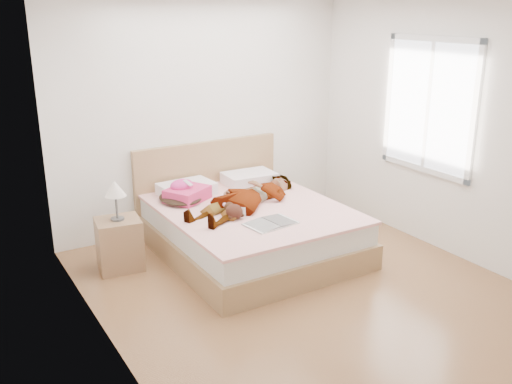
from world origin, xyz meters
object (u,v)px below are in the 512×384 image
Objects in this scene: phone at (188,183)px; towel at (186,192)px; magazine at (271,223)px; bed at (247,225)px; plush_toy at (233,211)px; nightstand at (119,240)px; woman at (248,194)px; coffee_mug at (243,211)px.

phone reaches higher than towel.
phone is 0.21× the size of magazine.
plush_toy is at bearing -138.89° from bed.
plush_toy reaches higher than magazine.
nightstand is (-1.00, 0.53, -0.29)m from plush_toy.
phone is 0.12m from towel.
plush_toy is at bearing -73.42° from woman.
coffee_mug is at bearing -127.70° from bed.
coffee_mug is at bearing -24.50° from nightstand.
bed is 4.11× the size of magazine.
towel is 4.39× the size of coffee_mug.
woman is at bearing 51.22° from coffee_mug.
woman is at bearing -10.04° from nightstand.
towel is 1.14m from magazine.
woman is 0.67m from towel.
woman is at bearing -40.77° from towel.
bed is at bearing 81.64° from magazine.
bed is at bearing -75.43° from woman.
magazine is (0.39, -1.03, -0.19)m from phone.
woman is 0.77× the size of bed.
coffee_mug is (0.29, -0.71, -0.05)m from towel.
magazine is 1.93× the size of plush_toy.
nightstand reaches higher than plush_toy.
plush_toy is (-0.12, -0.02, 0.03)m from coffee_mug.
woman is 12.85× the size of coffee_mug.
towel is at bearing 112.25° from coffee_mug.
nightstand is (-1.22, 0.86, -0.22)m from magazine.
magazine is 0.37m from coffee_mug.
coffee_mug reaches higher than magazine.
bed is (0.48, -0.42, -0.44)m from phone.
phone is at bearing -77.18° from towel.
towel is at bearing 110.45° from magazine.
coffee_mug is (0.28, -0.67, -0.15)m from phone.
towel is 0.60× the size of nightstand.
bed is 16.70× the size of coffee_mug.
plush_toy is at bearing -100.94° from phone.
coffee_mug is at bearing 9.35° from plush_toy.
phone is 0.19× the size of towel.
bed is 0.66m from magazine.
bed is at bearing -65.55° from phone.
nightstand is (-1.11, 0.51, -0.26)m from coffee_mug.
plush_toy is (-0.31, -0.27, 0.31)m from bed.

